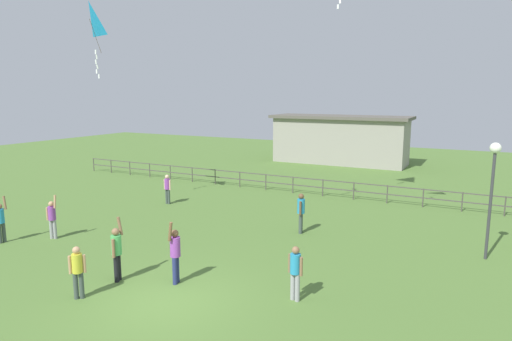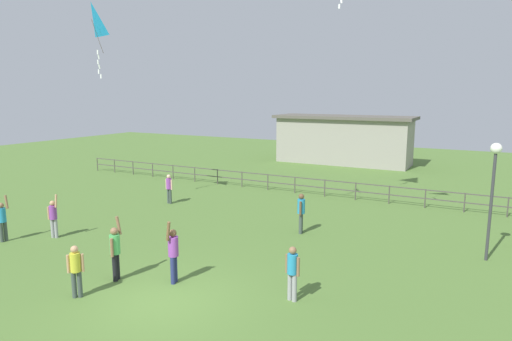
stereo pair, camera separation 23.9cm
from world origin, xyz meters
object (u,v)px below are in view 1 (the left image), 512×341
object	(u,v)px
person_1	(175,252)
kite_3	(90,21)
person_7	(117,250)
person_0	(295,270)
person_3	(301,210)
person_6	(1,220)
person_4	(52,217)
person_2	(78,269)
person_5	(167,187)
lamppost	(493,174)

from	to	relation	value
person_1	kite_3	distance (m)	12.61
person_7	kite_3	world-z (taller)	kite_3
person_0	kite_3	world-z (taller)	kite_3
person_3	person_6	distance (m)	11.54
person_4	kite_3	bearing A→B (deg)	112.40
person_2	person_3	size ratio (longest dim) A/B	0.91
person_3	person_5	size ratio (longest dim) A/B	1.08
person_4	person_6	size ratio (longest dim) A/B	0.98
kite_3	person_5	bearing A→B (deg)	50.45
person_0	person_7	world-z (taller)	person_7
lamppost	person_1	world-z (taller)	lamppost
person_7	kite_3	distance (m)	11.88
person_0	person_3	distance (m)	6.01
lamppost	person_4	distance (m)	16.09
person_7	person_2	bearing A→B (deg)	-93.71
person_3	person_5	xyz separation A→B (m)	(-7.88, 1.35, -0.07)
lamppost	kite_3	xyz separation A→B (m)	(-16.65, -1.42, 5.88)
person_1	person_5	bearing A→B (deg)	130.08
person_0	person_7	bearing A→B (deg)	-166.15
person_1	person_4	bearing A→B (deg)	170.84
person_7	person_1	bearing A→B (deg)	22.35
person_2	person_5	distance (m)	10.70
person_2	person_7	xyz separation A→B (m)	(0.09, 1.37, 0.11)
kite_3	person_6	bearing A→B (deg)	-86.43
person_2	person_4	distance (m)	5.96
person_6	kite_3	xyz separation A→B (m)	(-0.32, 5.21, 7.93)
person_4	person_0	bearing A→B (deg)	-2.68
person_4	kite_3	xyz separation A→B (m)	(-1.64, 3.98, 7.95)
lamppost	person_2	size ratio (longest dim) A/B	2.68
person_3	person_5	world-z (taller)	person_3
lamppost	person_3	bearing A→B (deg)	-177.81
person_1	person_3	size ratio (longest dim) A/B	1.19
person_3	lamppost	bearing A→B (deg)	2.19
lamppost	person_1	xyz separation A→B (m)	(-8.20, -6.50, -1.98)
person_0	person_3	xyz separation A→B (m)	(-2.10, 5.63, 0.06)
person_3	person_4	bearing A→B (deg)	-148.22
person_0	person_5	size ratio (longest dim) A/B	1.01
person_1	kite_3	size ratio (longest dim) A/B	0.58
person_2	person_6	world-z (taller)	person_6
person_1	person_0	bearing A→B (deg)	9.67
person_0	person_6	xyz separation A→B (m)	(-11.72, -0.74, 0.01)
person_4	person_6	distance (m)	1.80
lamppost	person_2	xyz separation A→B (m)	(-9.94, -8.55, -2.09)
kite_3	lamppost	bearing A→B (deg)	4.86
person_5	person_6	distance (m)	7.91
person_0	person_4	distance (m)	10.41
person_5	person_7	distance (m)	9.53
person_4	person_6	bearing A→B (deg)	-137.12
person_1	person_2	size ratio (longest dim) A/B	1.30
lamppost	person_1	distance (m)	10.64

